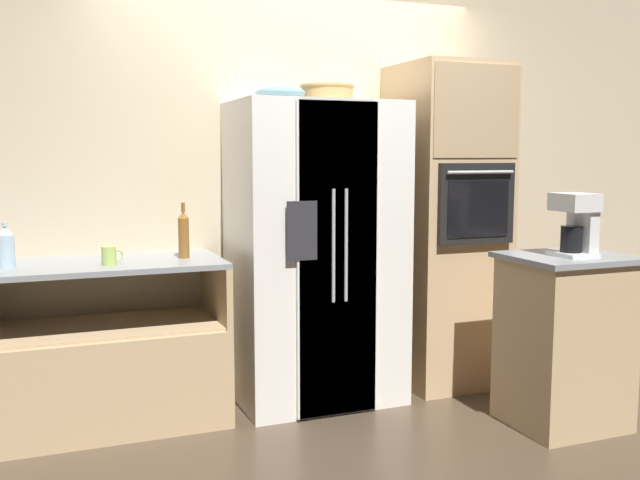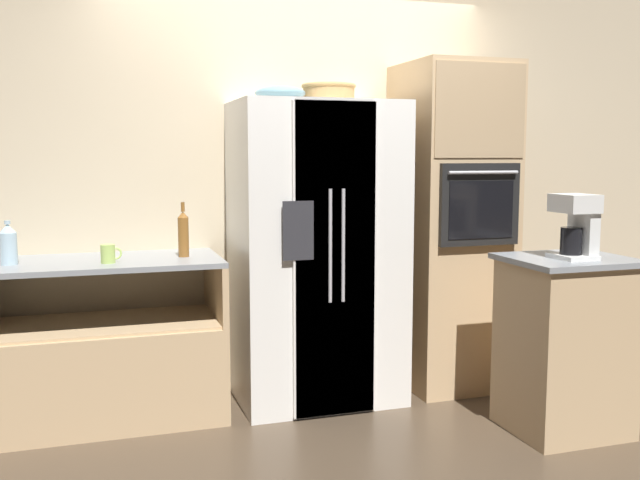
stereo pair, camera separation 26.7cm
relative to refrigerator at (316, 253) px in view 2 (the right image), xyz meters
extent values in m
plane|color=#4C3D2D|center=(-0.01, -0.09, -0.90)|extent=(20.00, 20.00, 0.00)
cube|color=beige|center=(-0.01, 0.39, 0.50)|extent=(12.00, 0.06, 2.80)
cube|color=tan|center=(-1.39, 0.03, -0.63)|extent=(1.59, 0.67, 0.54)
cube|color=tan|center=(-1.39, 0.03, -0.35)|extent=(1.53, 0.62, 0.02)
cube|color=tan|center=(-0.61, 0.03, -0.19)|extent=(0.04, 0.67, 0.34)
cube|color=gray|center=(-1.39, 0.03, 0.00)|extent=(1.59, 0.67, 0.03)
cube|color=white|center=(0.00, 0.01, 0.00)|extent=(0.97, 0.70, 1.80)
cube|color=white|center=(-0.01, -0.35, 0.00)|extent=(0.48, 0.02, 1.77)
cube|color=white|center=(0.01, -0.35, 0.00)|extent=(0.48, 0.02, 1.77)
cylinder|color=#B2B2B7|center=(-0.04, -0.37, 0.09)|extent=(0.02, 0.02, 0.63)
cylinder|color=#B2B2B7|center=(0.04, -0.37, 0.09)|extent=(0.02, 0.02, 0.63)
cube|color=#2D2D33|center=(-0.22, -0.36, 0.18)|extent=(0.17, 0.01, 0.32)
cube|color=tan|center=(0.92, 0.03, 0.13)|extent=(0.63, 0.67, 2.06)
cube|color=black|center=(0.92, -0.32, 0.30)|extent=(0.52, 0.04, 0.49)
cube|color=black|center=(0.92, -0.34, 0.27)|extent=(0.43, 0.01, 0.34)
cylinder|color=#B2B2B7|center=(0.92, -0.36, 0.49)|extent=(0.46, 0.02, 0.02)
cube|color=tan|center=(0.92, -0.31, 0.85)|extent=(0.59, 0.01, 0.56)
cube|color=tan|center=(1.12, -0.91, -0.44)|extent=(0.58, 0.52, 0.92)
cube|color=gray|center=(1.12, -0.91, 0.04)|extent=(0.63, 0.56, 0.03)
cylinder|color=tan|center=(0.09, 0.04, 0.95)|extent=(0.31, 0.31, 0.10)
torus|color=tan|center=(0.09, 0.04, 1.00)|extent=(0.33, 0.33, 0.02)
ellipsoid|color=#668C99|center=(-0.23, -0.02, 0.94)|extent=(0.29, 0.29, 0.08)
cylinder|color=silver|center=(-1.71, 0.00, 0.10)|extent=(0.09, 0.09, 0.17)
cone|color=silver|center=(-1.71, 0.00, 0.21)|extent=(0.09, 0.09, 0.05)
cylinder|color=silver|center=(-1.71, 0.00, 0.24)|extent=(0.03, 0.03, 0.02)
cylinder|color=brown|center=(-0.79, 0.01, 0.12)|extent=(0.06, 0.06, 0.22)
cone|color=brown|center=(-0.79, 0.01, 0.25)|extent=(0.06, 0.06, 0.03)
cylinder|color=brown|center=(-0.79, 0.01, 0.30)|extent=(0.02, 0.02, 0.05)
cylinder|color=#B2D166|center=(-1.21, -0.11, 0.06)|extent=(0.08, 0.08, 0.10)
torus|color=#B2D166|center=(-1.17, -0.11, 0.06)|extent=(0.07, 0.01, 0.07)
cube|color=white|center=(1.10, -0.97, 0.06)|extent=(0.18, 0.22, 0.02)
cylinder|color=black|center=(1.08, -0.97, 0.15)|extent=(0.11, 0.11, 0.14)
cube|color=white|center=(1.16, -0.97, 0.22)|extent=(0.06, 0.18, 0.34)
cube|color=white|center=(1.10, -0.97, 0.34)|extent=(0.18, 0.22, 0.09)
camera|label=1|loc=(-1.53, -3.97, 0.59)|focal=40.00mm
camera|label=2|loc=(-1.28, -4.06, 0.59)|focal=40.00mm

